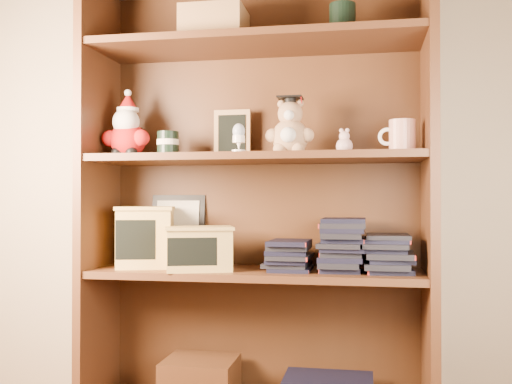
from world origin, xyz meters
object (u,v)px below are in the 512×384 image
bookcase (258,204)px  treats_box (146,236)px  teacher_mug (401,136)px  grad_teddy_bear (290,132)px

bookcase → treats_box: size_ratio=6.56×
bookcase → teacher_mug: bearing=-5.8°
bookcase → treats_box: (-0.40, -0.05, -0.12)m
bookcase → grad_teddy_bear: (0.12, -0.06, 0.25)m
grad_teddy_bear → treats_box: size_ratio=0.84×
teacher_mug → treats_box: 0.96m
grad_teddy_bear → teacher_mug: bearing=0.9°
bookcase → treats_box: 0.42m
teacher_mug → treats_box: size_ratio=0.51×
treats_box → grad_teddy_bear: bearing=-0.6°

